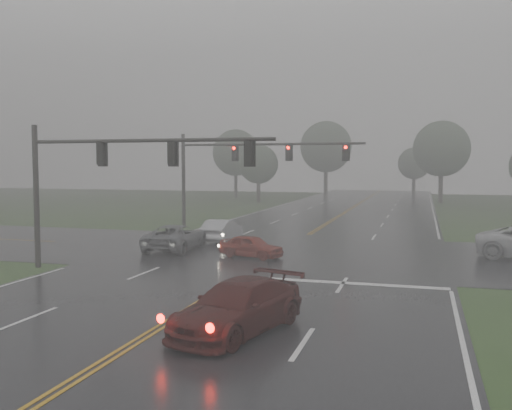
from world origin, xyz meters
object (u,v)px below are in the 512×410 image
(sedan_maroon, at_px, (238,333))
(sedan_silver, at_px, (222,242))
(sedan_red, at_px, (251,258))
(car_grey, at_px, (176,250))
(signal_gantry_near, at_px, (103,168))
(signal_gantry_far, at_px, (237,162))

(sedan_maroon, bearing_deg, sedan_silver, 127.01)
(sedan_maroon, height_order, sedan_silver, sedan_maroon)
(sedan_red, distance_m, sedan_silver, 6.54)
(car_grey, relative_size, signal_gantry_near, 0.44)
(car_grey, bearing_deg, sedan_maroon, 117.85)
(signal_gantry_near, bearing_deg, sedan_silver, 80.52)
(sedan_maroon, relative_size, sedan_silver, 1.20)
(car_grey, bearing_deg, signal_gantry_near, 83.33)
(sedan_silver, height_order, signal_gantry_far, signal_gantry_far)
(signal_gantry_near, height_order, signal_gantry_far, signal_gantry_far)
(car_grey, xyz_separation_m, signal_gantry_far, (0.26, 10.70, 5.16))
(sedan_maroon, bearing_deg, signal_gantry_far, 124.08)
(sedan_maroon, xyz_separation_m, car_grey, (-8.49, 14.39, 0.00))
(sedan_maroon, height_order, sedan_red, sedan_maroon)
(sedan_red, height_order, signal_gantry_near, signal_gantry_near)
(sedan_maroon, height_order, signal_gantry_near, signal_gantry_near)
(sedan_red, height_order, signal_gantry_far, signal_gantry_far)
(sedan_red, bearing_deg, signal_gantry_near, 151.27)
(signal_gantry_near, bearing_deg, car_grey, 86.02)
(signal_gantry_near, xyz_separation_m, signal_gantry_far, (0.74, 17.58, 0.37))
(sedan_maroon, xyz_separation_m, signal_gantry_far, (-8.23, 25.09, 5.16))
(sedan_maroon, xyz_separation_m, sedan_red, (-3.52, 13.04, 0.00))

